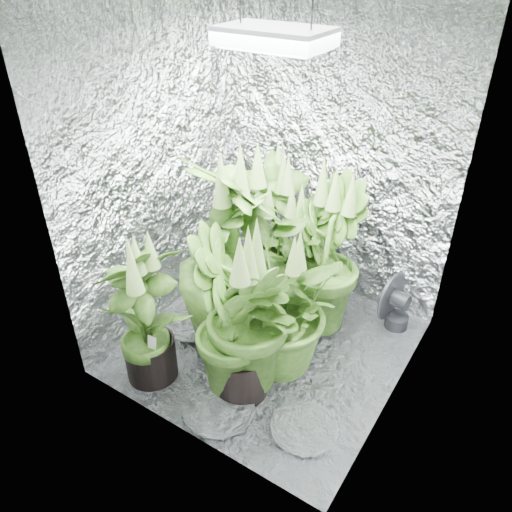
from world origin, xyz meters
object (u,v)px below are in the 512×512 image
Objects in this scene: plant_c at (325,259)px; circulation_fan at (395,305)px; plant_f at (144,315)px; plant_g at (239,320)px; plant_a at (284,251)px; plant_e at (275,310)px; grow_lamp at (274,37)px; plant_b at (274,228)px; plant_d at (232,258)px.

circulation_fan is at bearing 29.30° from plant_c.
plant_f is 0.89× the size of plant_g.
plant_a is 0.60m from plant_e.
grow_lamp is at bearing -124.01° from circulation_fan.
plant_c is at bearing 82.44° from plant_g.
plant_a is 0.81m from circulation_fan.
plant_a reaches higher than circulation_fan.
plant_c is (0.49, -0.20, 0.02)m from plant_b.
plant_c reaches higher than plant_b.
circulation_fan is (0.46, 0.77, -0.27)m from plant_e.
plant_c is 1.15m from plant_f.
circulation_fan is at bearing 59.09° from plant_e.
plant_c reaches higher than plant_f.
plant_e is at bearing 75.39° from plant_g.
grow_lamp reaches higher than plant_e.
plant_a is at bearing 116.10° from plant_e.
grow_lamp is 1.44m from plant_a.
plant_f is at bearing -127.32° from grow_lamp.
grow_lamp is at bearing -70.62° from plant_a.
plant_a is 0.83m from plant_g.
plant_g is (0.38, -0.98, 0.03)m from plant_b.
plant_c is 0.79m from plant_g.
plant_c reaches higher than plant_e.
plant_e is (-0.04, -0.53, -0.06)m from plant_c.
plant_a is 2.44× the size of circulation_fan.
plant_c is 2.84× the size of circulation_fan.
plant_f is (-0.12, -1.17, -0.03)m from plant_b.
plant_e is 2.40× the size of circulation_fan.
plant_a is at bearing 177.54° from plant_c.
plant_c is 0.59m from circulation_fan.
grow_lamp is 1.50m from plant_b.
plant_a is 0.89× the size of plant_b.
circulation_fan is (0.58, 0.63, -1.66)m from grow_lamp.
plant_a is at bearing 80.26° from plant_d.
plant_d reaches higher than plant_b.
grow_lamp reaches higher than plant_b.
plant_c is at bearing 58.01° from plant_f.
plant_g is (-0.07, -0.26, 0.08)m from plant_e.
plant_g is at bearing -97.56° from plant_c.
plant_g is (-0.10, -0.79, 0.01)m from plant_c.
grow_lamp is at bearing 131.45° from plant_e.
plant_e is (0.45, -0.73, -0.04)m from plant_b.
plant_e is at bearing -111.89° from circulation_fan.
grow_lamp reaches higher than plant_f.
plant_d is 0.59m from plant_f.
plant_g reaches higher than circulation_fan.
plant_f is at bearing -107.20° from plant_a.
circulation_fan is at bearing 17.13° from plant_a.
plant_d is at bearing -130.36° from plant_c.
grow_lamp is 0.44× the size of plant_g.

